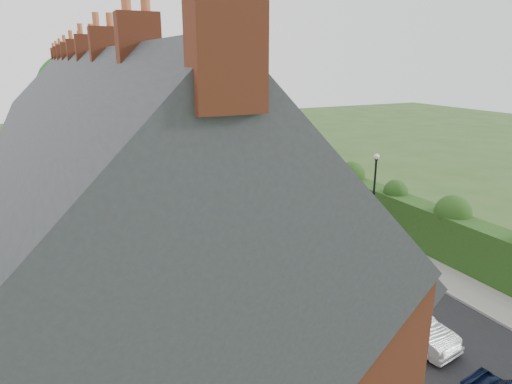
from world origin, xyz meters
TOP-DOWN VIEW (x-y plane):
  - ground at (0.00, 0.00)m, footprint 140.00×140.00m
  - road at (-0.50, 11.00)m, footprint 6.00×58.00m
  - pavement_hedge_side at (3.60, 11.00)m, footprint 2.20×58.00m
  - pavement_house_side at (-4.35, 11.00)m, footprint 1.70×58.00m
  - kerb_hedge_side at (2.55, 11.00)m, footprint 0.18×58.00m
  - kerb_house_side at (-3.55, 11.00)m, footprint 0.18×58.00m
  - hedge at (5.40, 11.00)m, footprint 2.10×58.00m
  - terrace_row at (-10.87, 9.98)m, footprint 9.05×40.50m
  - garden_wall_row at (-5.35, 10.00)m, footprint 0.35×40.35m
  - lamppost at (3.40, 4.00)m, footprint 0.32×0.32m
  - tree_far_left at (-2.65, 40.08)m, footprint 7.14×6.80m
  - tree_far_right at (3.39, 42.08)m, footprint 7.98×7.60m
  - tree_far_back at (-8.59, 43.08)m, footprint 8.40×8.00m
  - car_silver_a at (-1.60, -4.20)m, footprint 2.02×4.08m
  - car_silver_b at (-3.00, 1.40)m, footprint 3.61×5.87m
  - car_white at (-2.77, 10.09)m, footprint 2.47×5.02m
  - car_green at (-1.84, 15.35)m, footprint 2.52×4.64m
  - car_red at (-2.00, 18.20)m, footprint 2.25×4.89m
  - car_beige at (-2.93, 23.80)m, footprint 2.85×5.11m
  - car_grey at (-2.98, 33.00)m, footprint 3.05×5.15m
  - car_black at (-1.86, 37.91)m, footprint 2.13×4.75m
  - horse at (0.94, 11.90)m, footprint 1.40×2.03m
  - horse_cart at (0.94, 13.91)m, footprint 1.40×3.10m
  - car_extra_far at (-1.93, 38.60)m, footprint 3.20×5.54m

SIDE VIEW (x-z plane):
  - ground at x=0.00m, z-range 0.00..0.00m
  - road at x=-0.50m, z-range 0.00..0.02m
  - pavement_hedge_side at x=3.60m, z-range 0.00..0.12m
  - pavement_house_side at x=-4.35m, z-range 0.00..0.12m
  - kerb_hedge_side at x=2.55m, z-range 0.00..0.13m
  - kerb_house_side at x=-3.55m, z-range 0.00..0.13m
  - garden_wall_row at x=-5.35m, z-range -0.09..1.01m
  - car_silver_a at x=-1.60m, z-range 0.00..1.29m
  - car_beige at x=-2.93m, z-range 0.00..1.35m
  - car_grey at x=-2.98m, z-range 0.00..1.40m
  - car_white at x=-2.77m, z-range 0.00..1.40m
  - car_extra_far at x=-1.93m, z-range 0.00..1.45m
  - car_green at x=-1.84m, z-range 0.00..1.50m
  - car_silver_b at x=-3.00m, z-range 0.00..1.52m
  - car_red at x=-2.00m, z-range 0.00..1.55m
  - horse at x=0.94m, z-range 0.00..1.57m
  - car_black at x=-1.86m, z-range 0.00..1.58m
  - horse_cart at x=0.94m, z-range 0.16..2.39m
  - hedge at x=5.40m, z-range 0.18..3.03m
  - lamppost at x=3.40m, z-range 0.72..5.88m
  - terrace_row at x=-10.87m, z-range -1.28..10.22m
  - tree_far_left at x=-2.65m, z-range 1.07..10.36m
  - tree_far_right at x=3.39m, z-range 1.16..11.47m
  - tree_far_back at x=-8.59m, z-range 1.21..12.03m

